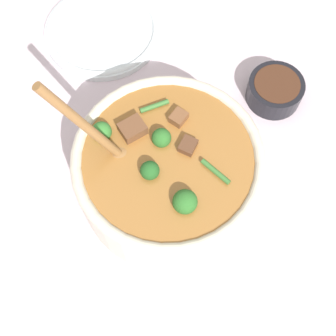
# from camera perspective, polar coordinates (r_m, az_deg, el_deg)

# --- Properties ---
(ground_plane) EXTENTS (4.00, 4.00, 0.00)m
(ground_plane) POSITION_cam_1_polar(r_m,az_deg,el_deg) (0.72, 0.00, -2.33)
(ground_plane) COLOR silver
(stew_bowl) EXTENTS (0.27, 0.26, 0.26)m
(stew_bowl) POSITION_cam_1_polar(r_m,az_deg,el_deg) (0.66, -0.04, -0.32)
(stew_bowl) COLOR beige
(stew_bowl) RESTS_ON ground_plane
(condiment_bowl) EXTENTS (0.09, 0.09, 0.04)m
(condiment_bowl) POSITION_cam_1_polar(r_m,az_deg,el_deg) (0.79, 12.92, 9.29)
(condiment_bowl) COLOR black
(condiment_bowl) RESTS_ON ground_plane
(empty_plate) EXTENTS (0.21, 0.21, 0.02)m
(empty_plate) POSITION_cam_1_polar(r_m,az_deg,el_deg) (0.87, -7.99, 16.28)
(empty_plate) COLOR white
(empty_plate) RESTS_ON ground_plane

